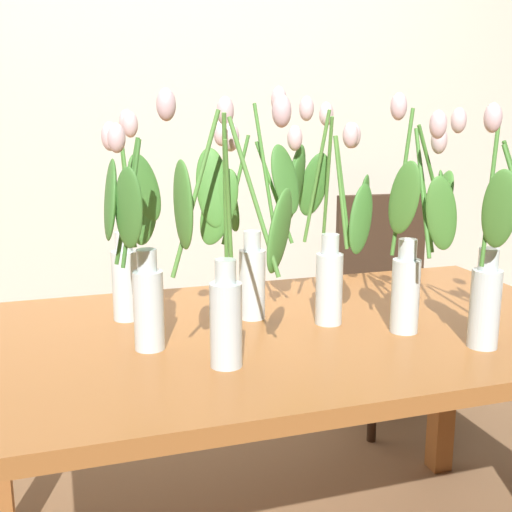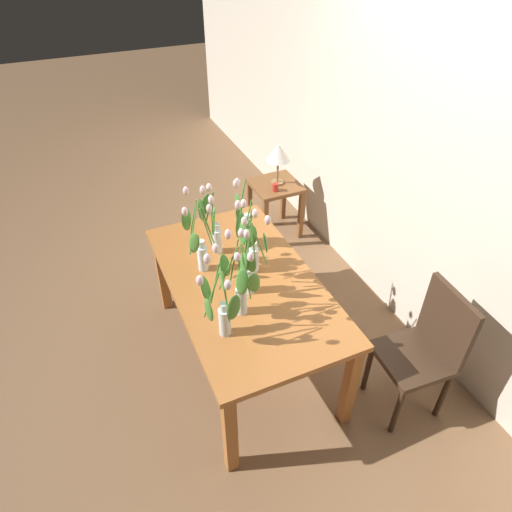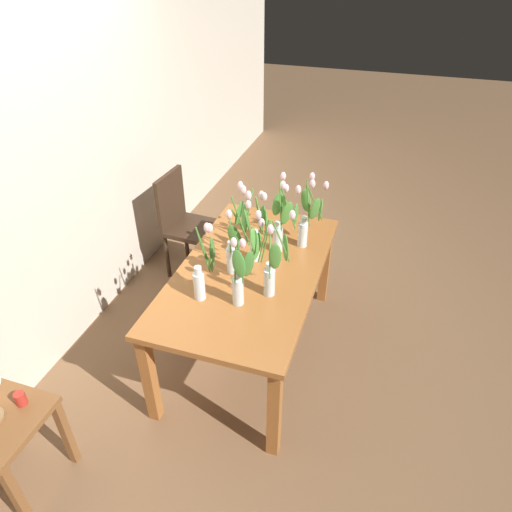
# 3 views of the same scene
# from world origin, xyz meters

# --- Properties ---
(ground_plane) EXTENTS (18.00, 18.00, 0.00)m
(ground_plane) POSITION_xyz_m (0.00, 0.00, 0.00)
(ground_plane) COLOR brown
(room_wall_rear) EXTENTS (9.00, 0.10, 2.70)m
(room_wall_rear) POSITION_xyz_m (0.00, 1.34, 1.35)
(room_wall_rear) COLOR beige
(room_wall_rear) RESTS_ON ground
(dining_table) EXTENTS (1.60, 0.90, 0.74)m
(dining_table) POSITION_xyz_m (0.00, 0.00, 0.65)
(dining_table) COLOR #A3602D
(dining_table) RESTS_ON ground
(tulip_vase_0) EXTENTS (0.28, 0.24, 0.57)m
(tulip_vase_0) POSITION_xyz_m (-0.21, -0.19, 0.98)
(tulip_vase_0) COLOR silver
(tulip_vase_0) RESTS_ON dining_table
(tulip_vase_1) EXTENTS (0.23, 0.21, 0.54)m
(tulip_vase_1) POSITION_xyz_m (0.39, -0.29, 0.94)
(tulip_vase_1) COLOR silver
(tulip_vase_1) RESTS_ON dining_table
(tulip_vase_2) EXTENTS (0.23, 0.23, 0.57)m
(tulip_vase_2) POSITION_xyz_m (0.27, -0.14, 0.97)
(tulip_vase_2) COLOR silver
(tulip_vase_2) RESTS_ON dining_table
(tulip_vase_3) EXTENTS (0.14, 0.14, 0.53)m
(tulip_vase_3) POSITION_xyz_m (-0.36, 0.16, 0.92)
(tulip_vase_3) COLOR silver
(tulip_vase_3) RESTS_ON dining_table
(tulip_vase_4) EXTENTS (0.23, 0.23, 0.56)m
(tulip_vase_4) POSITION_xyz_m (0.12, 0.01, 0.97)
(tulip_vase_4) COLOR silver
(tulip_vase_4) RESTS_ON dining_table
(tulip_vase_5) EXTENTS (0.25, 0.16, 0.58)m
(tulip_vase_5) POSITION_xyz_m (-0.05, 0.07, 0.96)
(tulip_vase_5) COLOR silver
(tulip_vase_5) RESTS_ON dining_table
(tulip_vase_6) EXTENTS (0.13, 0.16, 0.50)m
(tulip_vase_6) POSITION_xyz_m (-0.37, -0.06, 0.92)
(tulip_vase_6) COLOR silver
(tulip_vase_6) RESTS_ON dining_table
(dining_chair) EXTENTS (0.43, 0.43, 0.93)m
(dining_chair) POSITION_xyz_m (0.79, 0.88, 0.52)
(dining_chair) COLOR #382619
(dining_chair) RESTS_ON ground
(side_table) EXTENTS (0.44, 0.44, 0.55)m
(side_table) POSITION_xyz_m (-1.35, 0.89, 0.43)
(side_table) COLOR brown
(side_table) RESTS_ON ground
(table_lamp) EXTENTS (0.22, 0.22, 0.40)m
(table_lamp) POSITION_xyz_m (-1.35, 0.91, 0.86)
(table_lamp) COLOR olive
(table_lamp) RESTS_ON side_table
(pillar_candle) EXTENTS (0.06, 0.06, 0.07)m
(pillar_candle) POSITION_xyz_m (-1.23, 0.83, 0.59)
(pillar_candle) COLOR #B72D23
(pillar_candle) RESTS_ON side_table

